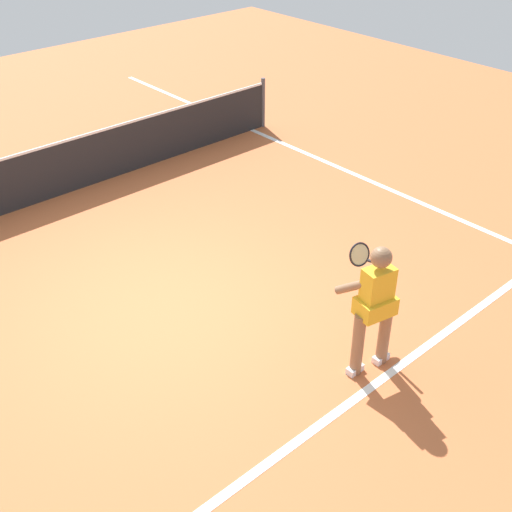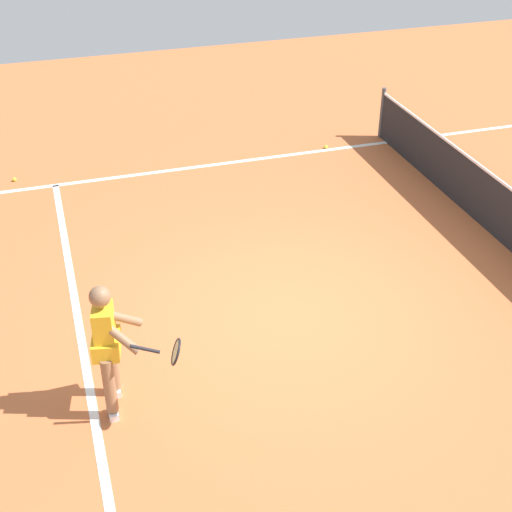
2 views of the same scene
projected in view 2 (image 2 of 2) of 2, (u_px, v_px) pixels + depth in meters
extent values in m
plane|color=#C66638|center=(286.00, 313.00, 9.37)|extent=(23.57, 23.57, 0.00)
cube|color=white|center=(83.00, 350.00, 8.73)|extent=(9.16, 0.10, 0.01)
cube|color=white|center=(202.00, 166.00, 13.07)|extent=(0.10, 16.13, 0.01)
cylinder|color=#4C4C51|center=(382.00, 113.00, 13.96)|extent=(0.08, 0.08, 0.98)
cylinder|color=#8C6647|center=(112.00, 366.00, 7.91)|extent=(0.13, 0.13, 0.78)
cylinder|color=#8C6647|center=(110.00, 389.00, 7.60)|extent=(0.13, 0.13, 0.78)
cube|color=white|center=(116.00, 390.00, 8.09)|extent=(0.20, 0.10, 0.08)
cube|color=white|center=(113.00, 413.00, 7.79)|extent=(0.20, 0.10, 0.08)
cube|color=gold|center=(104.00, 329.00, 7.41)|extent=(0.35, 0.26, 0.52)
cube|color=gold|center=(106.00, 344.00, 7.51)|extent=(0.45, 0.35, 0.20)
sphere|color=#8C6647|center=(100.00, 297.00, 7.19)|extent=(0.22, 0.22, 0.22)
cylinder|color=#8C6647|center=(120.00, 317.00, 7.54)|extent=(0.20, 0.49, 0.37)
cylinder|color=#8C6647|center=(118.00, 335.00, 7.28)|extent=(0.36, 0.44, 0.37)
cylinder|color=black|center=(145.00, 349.00, 7.17)|extent=(0.09, 0.30, 0.14)
torus|color=black|center=(176.00, 352.00, 7.22)|extent=(0.30, 0.17, 0.28)
cylinder|color=beige|center=(176.00, 352.00, 7.22)|extent=(0.25, 0.14, 0.23)
sphere|color=#D1E533|center=(14.00, 179.00, 12.55)|extent=(0.07, 0.07, 0.07)
sphere|color=#D1E533|center=(326.00, 147.00, 13.72)|extent=(0.07, 0.07, 0.07)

